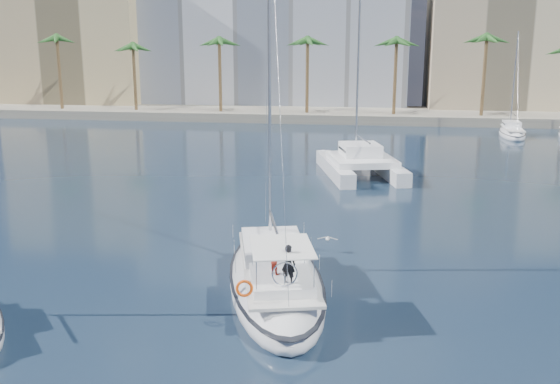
# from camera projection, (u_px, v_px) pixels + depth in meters

# --- Properties ---
(ground) EXTENTS (160.00, 160.00, 0.00)m
(ground) POSITION_uv_depth(u_px,v_px,m) (274.00, 274.00, 28.79)
(ground) COLOR black
(ground) RESTS_ON ground
(quay) EXTENTS (120.00, 14.00, 1.20)m
(quay) POSITION_uv_depth(u_px,v_px,m) (342.00, 114.00, 87.31)
(quay) COLOR gray
(quay) RESTS_ON ground
(building_modern) EXTENTS (42.00, 16.00, 28.00)m
(building_modern) POSITION_uv_depth(u_px,v_px,m) (272.00, 19.00, 97.44)
(building_modern) COLOR silver
(building_modern) RESTS_ON ground
(building_tan_left) EXTENTS (22.00, 14.00, 22.00)m
(building_tan_left) POSITION_uv_depth(u_px,v_px,m) (81.00, 39.00, 98.61)
(building_tan_left) COLOR tan
(building_tan_left) RESTS_ON ground
(building_beige) EXTENTS (20.00, 14.00, 20.00)m
(building_beige) POSITION_uv_depth(u_px,v_px,m) (499.00, 45.00, 90.59)
(building_beige) COLOR #C2B18B
(building_beige) RESTS_ON ground
(palm_left) EXTENTS (3.60, 3.60, 12.30)m
(palm_left) POSITION_uv_depth(u_px,v_px,m) (96.00, 43.00, 86.09)
(palm_left) COLOR brown
(palm_left) RESTS_ON ground
(palm_centre) EXTENTS (3.60, 3.60, 12.30)m
(palm_centre) POSITION_uv_depth(u_px,v_px,m) (343.00, 43.00, 81.19)
(palm_centre) COLOR brown
(palm_centre) RESTS_ON ground
(main_sloop) EXTENTS (6.79, 12.85, 18.20)m
(main_sloop) POSITION_uv_depth(u_px,v_px,m) (275.00, 280.00, 26.62)
(main_sloop) COLOR white
(main_sloop) RESTS_ON ground
(catamaran) EXTENTS (7.91, 11.76, 15.85)m
(catamaran) POSITION_uv_depth(u_px,v_px,m) (360.00, 161.00, 50.28)
(catamaran) COLOR white
(catamaran) RESTS_ON ground
(seagull) EXTENTS (1.06, 0.45, 0.20)m
(seagull) POSITION_uv_depth(u_px,v_px,m) (328.00, 239.00, 31.54)
(seagull) COLOR silver
(seagull) RESTS_ON ground
(moored_yacht_a) EXTENTS (3.37, 9.52, 11.90)m
(moored_yacht_a) POSITION_uv_depth(u_px,v_px,m) (512.00, 136.00, 71.11)
(moored_yacht_a) COLOR white
(moored_yacht_a) RESTS_ON ground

